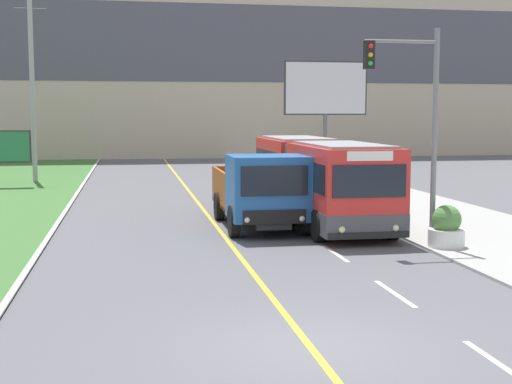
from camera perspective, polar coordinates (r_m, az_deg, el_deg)
ground_plane at (r=12.49m, az=4.35°, el=-12.23°), size 300.00×300.00×0.00m
lane_marking_centre at (r=14.31m, az=3.83°, el=-9.79°), size 2.88×140.00×0.01m
apartment_block_background at (r=67.76m, az=-7.66°, el=11.07°), size 80.00×8.04×19.41m
city_bus at (r=26.94m, az=4.90°, el=1.05°), size 2.71×12.11×2.99m
dump_truck at (r=24.11m, az=0.52°, el=-0.05°), size 2.59×6.71×2.62m
utility_pole_far at (r=43.56m, az=-17.47°, el=8.27°), size 1.80×0.28×11.30m
traffic_light_mast at (r=21.42m, az=12.65°, el=6.41°), size 2.28×0.32×6.43m
billboard_large at (r=40.64m, az=5.59°, el=7.95°), size 4.78×0.24×6.91m
planter_round_near at (r=21.63m, az=15.00°, el=-2.83°), size 1.06×1.06×1.23m
planter_round_second at (r=26.59m, az=10.14°, el=-1.00°), size 1.16×1.16×1.29m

